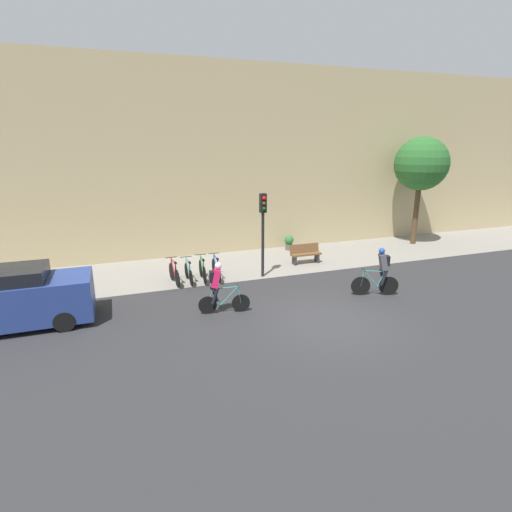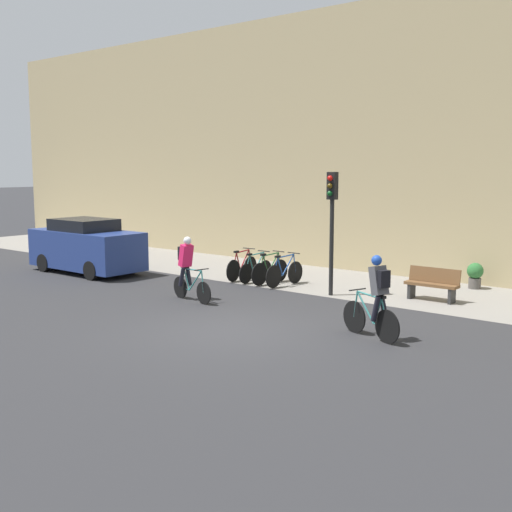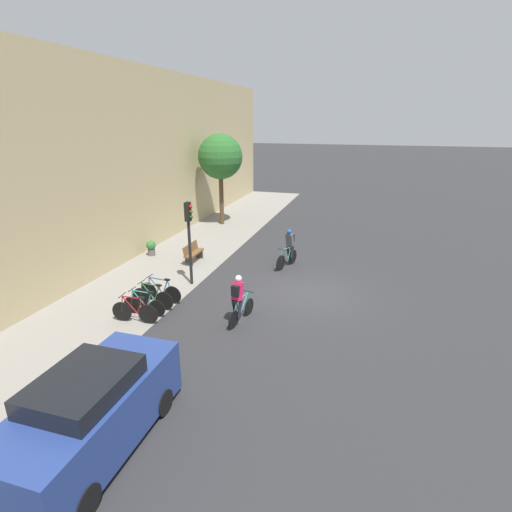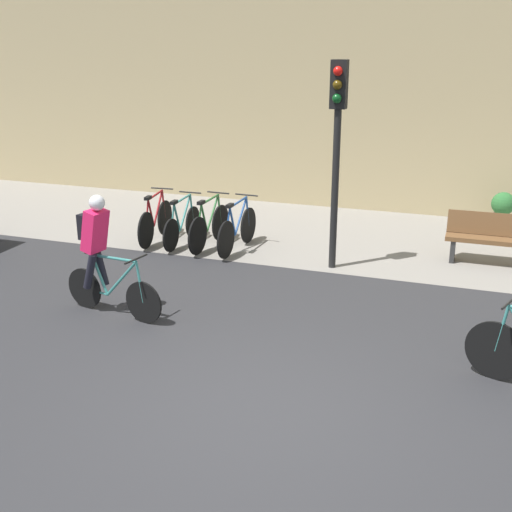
{
  "view_description": "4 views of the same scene",
  "coord_description": "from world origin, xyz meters",
  "px_view_note": "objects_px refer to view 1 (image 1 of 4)",
  "views": [
    {
      "loc": [
        -5.97,
        -10.06,
        5.42
      ],
      "look_at": [
        -0.97,
        3.99,
        1.16
      ],
      "focal_mm": 28.0,
      "sensor_mm": 36.0,
      "label": 1
    },
    {
      "loc": [
        9.2,
        -10.37,
        3.59
      ],
      "look_at": [
        -0.85,
        2.01,
        1.38
      ],
      "focal_mm": 45.0,
      "sensor_mm": 36.0,
      "label": 2
    },
    {
      "loc": [
        -14.42,
        -2.25,
        6.55
      ],
      "look_at": [
        -0.59,
        1.92,
        1.59
      ],
      "focal_mm": 28.0,
      "sensor_mm": 36.0,
      "label": 3
    },
    {
      "loc": [
        1.85,
        -5.58,
        3.72
      ],
      "look_at": [
        -1.03,
        2.64,
        0.81
      ],
      "focal_mm": 45.0,
      "sensor_mm": 36.0,
      "label": 4
    }
  ],
  "objects_px": {
    "parked_bike_3": "(216,269)",
    "potted_plant": "(289,242)",
    "cyclist_grey": "(380,271)",
    "parked_bike_1": "(189,273)",
    "parked_car": "(16,299)",
    "bench": "(305,254)",
    "parked_bike_2": "(202,271)",
    "parked_bike_0": "(174,274)",
    "traffic_light_pole": "(263,220)",
    "cyclist_pink": "(218,286)"
  },
  "relations": [
    {
      "from": "parked_bike_3",
      "to": "potted_plant",
      "type": "height_order",
      "value": "parked_bike_3"
    },
    {
      "from": "cyclist_grey",
      "to": "potted_plant",
      "type": "xyz_separation_m",
      "value": [
        -0.49,
        6.98,
        -0.51
      ]
    },
    {
      "from": "parked_bike_1",
      "to": "parked_bike_3",
      "type": "bearing_deg",
      "value": 0.02
    },
    {
      "from": "parked_car",
      "to": "cyclist_grey",
      "type": "bearing_deg",
      "value": -7.15
    },
    {
      "from": "cyclist_grey",
      "to": "bench",
      "type": "bearing_deg",
      "value": 99.38
    },
    {
      "from": "parked_bike_2",
      "to": "parked_car",
      "type": "distance_m",
      "value": 6.61
    },
    {
      "from": "parked_car",
      "to": "parked_bike_2",
      "type": "bearing_deg",
      "value": 20.36
    },
    {
      "from": "parked_bike_0",
      "to": "parked_bike_3",
      "type": "relative_size",
      "value": 0.95
    },
    {
      "from": "parked_car",
      "to": "bench",
      "type": "bearing_deg",
      "value": 15.21
    },
    {
      "from": "parked_bike_2",
      "to": "traffic_light_pole",
      "type": "distance_m",
      "value": 3.2
    },
    {
      "from": "cyclist_grey",
      "to": "parked_car",
      "type": "distance_m",
      "value": 12.03
    },
    {
      "from": "parked_car",
      "to": "parked_bike_1",
      "type": "bearing_deg",
      "value": 22.22
    },
    {
      "from": "parked_bike_1",
      "to": "parked_car",
      "type": "xyz_separation_m",
      "value": [
        -5.61,
        -2.29,
        0.51
      ]
    },
    {
      "from": "traffic_light_pole",
      "to": "bench",
      "type": "bearing_deg",
      "value": 24.0
    },
    {
      "from": "bench",
      "to": "parked_car",
      "type": "xyz_separation_m",
      "value": [
        -11.18,
        -3.04,
        0.44
      ]
    },
    {
      "from": "parked_bike_0",
      "to": "bench",
      "type": "relative_size",
      "value": 1.15
    },
    {
      "from": "traffic_light_pole",
      "to": "cyclist_pink",
      "type": "bearing_deg",
      "value": -131.67
    },
    {
      "from": "cyclist_pink",
      "to": "parked_car",
      "type": "distance_m",
      "value": 6.08
    },
    {
      "from": "cyclist_pink",
      "to": "parked_bike_3",
      "type": "height_order",
      "value": "cyclist_pink"
    },
    {
      "from": "cyclist_pink",
      "to": "parked_bike_1",
      "type": "xyz_separation_m",
      "value": [
        -0.37,
        3.38,
        -0.56
      ]
    },
    {
      "from": "parked_bike_1",
      "to": "traffic_light_pole",
      "type": "bearing_deg",
      "value": -7.09
    },
    {
      "from": "parked_bike_1",
      "to": "bench",
      "type": "relative_size",
      "value": 1.12
    },
    {
      "from": "cyclist_grey",
      "to": "parked_car",
      "type": "xyz_separation_m",
      "value": [
        -11.93,
        1.5,
        -0.05
      ]
    },
    {
      "from": "parked_bike_1",
      "to": "traffic_light_pole",
      "type": "height_order",
      "value": "traffic_light_pole"
    },
    {
      "from": "parked_bike_0",
      "to": "parked_bike_2",
      "type": "relative_size",
      "value": 0.98
    },
    {
      "from": "parked_bike_3",
      "to": "parked_bike_1",
      "type": "bearing_deg",
      "value": -179.98
    },
    {
      "from": "parked_bike_3",
      "to": "traffic_light_pole",
      "type": "height_order",
      "value": "traffic_light_pole"
    },
    {
      "from": "parked_bike_0",
      "to": "parked_bike_2",
      "type": "bearing_deg",
      "value": -0.01
    },
    {
      "from": "parked_bike_3",
      "to": "bench",
      "type": "height_order",
      "value": "parked_bike_3"
    },
    {
      "from": "parked_bike_0",
      "to": "parked_bike_1",
      "type": "height_order",
      "value": "parked_bike_0"
    },
    {
      "from": "parked_bike_1",
      "to": "potted_plant",
      "type": "distance_m",
      "value": 6.65
    },
    {
      "from": "bench",
      "to": "cyclist_pink",
      "type": "bearing_deg",
      "value": -141.55
    },
    {
      "from": "cyclist_grey",
      "to": "parked_bike_1",
      "type": "distance_m",
      "value": 7.39
    },
    {
      "from": "parked_bike_1",
      "to": "traffic_light_pole",
      "type": "distance_m",
      "value": 3.67
    },
    {
      "from": "parked_bike_0",
      "to": "traffic_light_pole",
      "type": "relative_size",
      "value": 0.48
    },
    {
      "from": "parked_bike_3",
      "to": "potted_plant",
      "type": "bearing_deg",
      "value": 34.22
    },
    {
      "from": "traffic_light_pole",
      "to": "parked_bike_2",
      "type": "bearing_deg",
      "value": 171.27
    },
    {
      "from": "parked_bike_3",
      "to": "parked_car",
      "type": "height_order",
      "value": "parked_car"
    },
    {
      "from": "cyclist_pink",
      "to": "cyclist_grey",
      "type": "relative_size",
      "value": 0.97
    },
    {
      "from": "cyclist_grey",
      "to": "traffic_light_pole",
      "type": "xyz_separation_m",
      "value": [
        -3.28,
        3.41,
        1.46
      ]
    },
    {
      "from": "cyclist_pink",
      "to": "parked_bike_0",
      "type": "height_order",
      "value": "cyclist_pink"
    },
    {
      "from": "parked_bike_2",
      "to": "traffic_light_pole",
      "type": "xyz_separation_m",
      "value": [
        2.47,
        -0.38,
        2.0
      ]
    },
    {
      "from": "bench",
      "to": "potted_plant",
      "type": "height_order",
      "value": "bench"
    },
    {
      "from": "cyclist_pink",
      "to": "bench",
      "type": "distance_m",
      "value": 6.66
    },
    {
      "from": "parked_bike_1",
      "to": "parked_car",
      "type": "height_order",
      "value": "parked_car"
    },
    {
      "from": "parked_bike_3",
      "to": "bench",
      "type": "bearing_deg",
      "value": 9.58
    },
    {
      "from": "cyclist_pink",
      "to": "parked_bike_3",
      "type": "distance_m",
      "value": 3.51
    },
    {
      "from": "parked_bike_2",
      "to": "parked_car",
      "type": "height_order",
      "value": "parked_car"
    },
    {
      "from": "cyclist_grey",
      "to": "traffic_light_pole",
      "type": "relative_size",
      "value": 0.52
    },
    {
      "from": "bench",
      "to": "potted_plant",
      "type": "distance_m",
      "value": 2.46
    }
  ]
}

